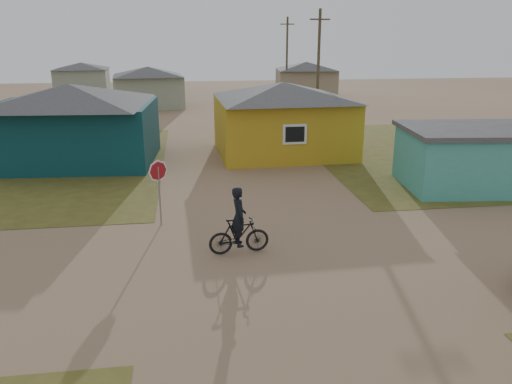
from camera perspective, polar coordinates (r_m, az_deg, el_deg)
The scene contains 12 objects.
ground at distance 14.44m, azimuth 3.83°, elevation -8.41°, with size 120.00×120.00×0.00m, color #917153.
grass_ne at distance 31.31m, azimuth 24.63°, elevation 4.32°, with size 20.00×18.00×0.00m, color brown.
house_teal at distance 27.15m, azimuth -20.30°, elevation 7.45°, with size 8.93×7.08×4.00m.
house_yellow at distance 27.54m, azimuth 3.12°, elevation 8.52°, with size 7.72×6.76×3.90m.
shed_turquoise at distance 23.31m, azimuth 23.99°, elevation 3.63°, with size 6.71×4.93×2.60m.
house_pale_west at distance 47.02m, azimuth -12.19°, elevation 11.72°, with size 7.04×6.15×3.60m.
house_beige_east at distance 54.39m, azimuth 5.72°, elevation 12.76°, with size 6.95×6.05×3.60m.
house_pale_north at distance 59.93m, azimuth -19.25°, elevation 12.23°, with size 6.28×5.81×3.40m.
utility_pole_near at distance 35.97m, azimuth 7.13°, elevation 13.95°, with size 1.40×0.20×8.00m.
utility_pole_far at distance 51.76m, azimuth 3.55°, elevation 15.10°, with size 1.40×0.20×8.00m.
stop_sign at distance 17.15m, azimuth -11.08°, elevation 1.67°, with size 0.74×0.22×2.31m.
cyclist at distance 14.93m, azimuth -1.96°, elevation -4.31°, with size 1.88×0.70×2.08m.
Camera 1 is at (-2.75, -12.69, 6.31)m, focal length 35.00 mm.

